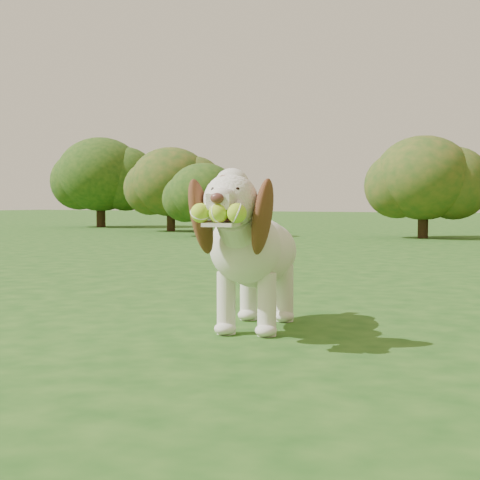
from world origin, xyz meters
The scene contains 6 objects.
ground centered at (0.00, 0.00, 0.00)m, with size 80.00×80.00×0.00m, color #1B4914.
dog centered at (0.33, -0.09, 0.42)m, with size 0.61×1.21×0.79m.
shrub_a centered at (-5.14, 8.22, 0.80)m, with size 1.31×1.31×1.36m.
shrub_g centered at (-10.05, 11.20, 1.33)m, with size 2.18×2.18×2.26m.
shrub_e centered at (-6.99, 9.85, 1.07)m, with size 1.75×1.75×1.82m.
shrub_b centered at (-1.41, 9.52, 1.06)m, with size 1.74×1.74×1.80m.
Camera 1 is at (2.05, -3.31, 0.64)m, focal length 55.00 mm.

